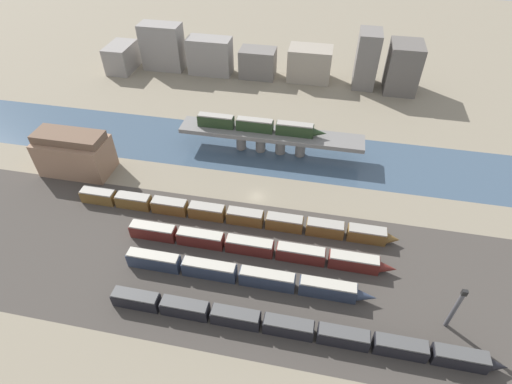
# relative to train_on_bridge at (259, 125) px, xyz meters

# --- Properties ---
(ground_plane) EXTENTS (400.00, 400.00, 0.00)m
(ground_plane) POSITION_rel_train_on_bridge_xyz_m (3.72, -21.46, -8.97)
(ground_plane) COLOR gray
(railbed_yard) EXTENTS (280.00, 42.00, 0.01)m
(railbed_yard) POSITION_rel_train_on_bridge_xyz_m (3.72, -45.46, -8.96)
(railbed_yard) COLOR #423D38
(railbed_yard) RESTS_ON ground
(river_water) EXTENTS (320.00, 24.67, 0.01)m
(river_water) POSITION_rel_train_on_bridge_xyz_m (3.72, 0.00, -8.96)
(river_water) COLOR #3D5166
(river_water) RESTS_ON ground
(bridge) EXTENTS (55.59, 8.08, 7.09)m
(bridge) POSITION_rel_train_on_bridge_xyz_m (3.72, -0.00, -3.47)
(bridge) COLOR slate
(bridge) RESTS_ON ground
(train_on_bridge) EXTENTS (39.02, 2.67, 3.84)m
(train_on_bridge) POSITION_rel_train_on_bridge_xyz_m (0.00, 0.00, 0.00)
(train_on_bridge) COLOR #23381E
(train_on_bridge) RESTS_ON bridge
(train_yard_near) EXTENTS (76.94, 2.94, 3.62)m
(train_yard_near) POSITION_rel_train_on_bridge_xyz_m (18.71, -59.21, -7.19)
(train_yard_near) COLOR black
(train_yard_near) RESTS_ON ground
(train_yard_mid) EXTENTS (55.27, 2.74, 4.05)m
(train_yard_mid) POSITION_rel_train_on_bridge_xyz_m (6.24, -49.09, -6.98)
(train_yard_mid) COLOR #2D384C
(train_yard_mid) RESTS_ON ground
(train_yard_far) EXTENTS (63.05, 2.95, 3.77)m
(train_yard_far) POSITION_rel_train_on_bridge_xyz_m (7.12, -40.57, -7.12)
(train_yard_far) COLOR #5B1E19
(train_yard_far) RESTS_ON ground
(train_yard_outer) EXTENTS (82.47, 3.16, 3.70)m
(train_yard_outer) POSITION_rel_train_on_bridge_xyz_m (-1.13, -31.42, -7.15)
(train_yard_outer) COLOR brown
(train_yard_outer) RESTS_ON ground
(warehouse_building) EXTENTS (19.73, 10.52, 12.68)m
(warehouse_building) POSITION_rel_train_on_bridge_xyz_m (-49.64, -20.07, -2.94)
(warehouse_building) COLOR #937056
(warehouse_building) RESTS_ON ground
(signal_tower) EXTENTS (1.00, 0.83, 11.80)m
(signal_tower) POSITION_rel_train_on_bridge_xyz_m (48.36, -51.55, -3.05)
(signal_tower) COLOR #4C4C51
(signal_tower) RESTS_ON ground
(city_block_far_left) EXTENTS (9.53, 14.69, 10.50)m
(city_block_far_left) POSITION_rel_train_on_bridge_xyz_m (-66.49, 45.66, -3.72)
(city_block_far_left) COLOR gray
(city_block_far_left) RESTS_ON ground
(city_block_left) EXTENTS (16.56, 8.42, 18.21)m
(city_block_left) POSITION_rel_train_on_bridge_xyz_m (-49.95, 50.46, 0.14)
(city_block_left) COLOR gray
(city_block_left) RESTS_ON ground
(city_block_center) EXTENTS (17.28, 8.48, 14.37)m
(city_block_center) POSITION_rel_train_on_bridge_xyz_m (-29.66, 49.73, -1.78)
(city_block_center) COLOR gray
(city_block_center) RESTS_ON ground
(city_block_right) EXTENTS (14.00, 9.44, 11.16)m
(city_block_right) POSITION_rel_train_on_bridge_xyz_m (-10.20, 50.58, -3.39)
(city_block_right) COLOR slate
(city_block_right) RESTS_ON ground
(city_block_far_right) EXTENTS (16.72, 10.86, 12.85)m
(city_block_far_right) POSITION_rel_train_on_bridge_xyz_m (10.40, 51.88, -2.54)
(city_block_far_right) COLOR gray
(city_block_far_right) RESTS_ON ground
(city_block_tall) EXTENTS (8.12, 11.79, 20.90)m
(city_block_tall) POSITION_rel_train_on_bridge_xyz_m (31.71, 51.22, 1.49)
(city_block_tall) COLOR slate
(city_block_tall) RESTS_ON ground
(city_block_low) EXTENTS (11.58, 13.61, 17.99)m
(city_block_low) POSITION_rel_train_on_bridge_xyz_m (45.21, 49.84, 0.03)
(city_block_low) COLOR #605B56
(city_block_low) RESTS_ON ground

